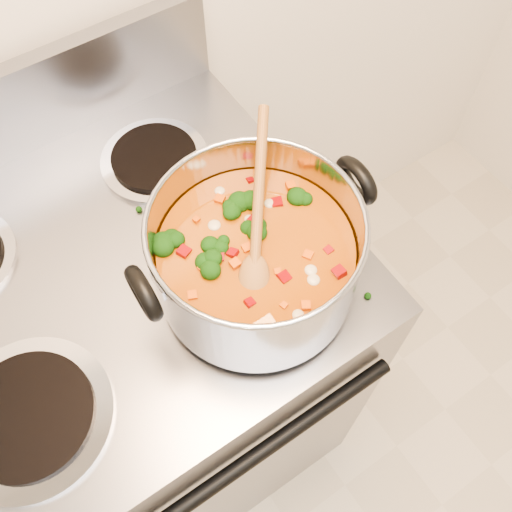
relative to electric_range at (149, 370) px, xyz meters
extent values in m
cube|color=gray|center=(0.00, 0.00, -0.01)|extent=(0.73, 0.63, 0.92)
cube|color=gray|center=(0.00, 0.29, 0.53)|extent=(0.73, 0.03, 0.16)
cylinder|color=black|center=(0.00, -0.33, 0.33)|extent=(0.62, 0.02, 0.02)
cylinder|color=#A5A5AD|center=(-0.17, -0.15, 0.46)|extent=(0.22, 0.22, 0.01)
cylinder|color=black|center=(-0.17, -0.15, 0.46)|extent=(0.17, 0.17, 0.01)
cylinder|color=#A5A5AD|center=(0.17, -0.15, 0.46)|extent=(0.22, 0.22, 0.01)
cylinder|color=black|center=(0.17, -0.15, 0.46)|extent=(0.17, 0.17, 0.01)
cylinder|color=#A5A5AD|center=(0.17, 0.14, 0.46)|extent=(0.18, 0.18, 0.01)
cylinder|color=black|center=(0.17, 0.14, 0.46)|extent=(0.14, 0.14, 0.01)
cylinder|color=#A6A6AE|center=(0.18, -0.15, 0.55)|extent=(0.28, 0.28, 0.15)
torus|color=#A6A6AE|center=(0.18, -0.15, 0.62)|extent=(0.28, 0.28, 0.01)
cylinder|color=#973E0D|center=(0.18, -0.15, 0.52)|extent=(0.26, 0.26, 0.09)
torus|color=black|center=(0.02, -0.14, 0.60)|extent=(0.02, 0.08, 0.08)
torus|color=black|center=(0.34, -0.16, 0.60)|extent=(0.02, 0.08, 0.08)
ellipsoid|color=black|center=(0.27, -0.13, 0.56)|extent=(0.04, 0.04, 0.03)
ellipsoid|color=black|center=(0.24, -0.22, 0.56)|extent=(0.04, 0.04, 0.03)
ellipsoid|color=black|center=(0.24, -0.10, 0.56)|extent=(0.04, 0.04, 0.03)
ellipsoid|color=black|center=(0.26, -0.06, 0.56)|extent=(0.04, 0.04, 0.03)
ellipsoid|color=black|center=(0.15, -0.05, 0.56)|extent=(0.04, 0.04, 0.03)
ellipsoid|color=black|center=(0.06, -0.14, 0.56)|extent=(0.04, 0.04, 0.03)
ellipsoid|color=black|center=(0.17, -0.19, 0.56)|extent=(0.04, 0.04, 0.03)
ellipsoid|color=black|center=(0.10, -0.09, 0.56)|extent=(0.04, 0.04, 0.03)
ellipsoid|color=maroon|center=(0.21, -0.26, 0.56)|extent=(0.01, 0.01, 0.01)
ellipsoid|color=maroon|center=(0.18, -0.20, 0.56)|extent=(0.01, 0.01, 0.01)
ellipsoid|color=maroon|center=(0.25, -0.08, 0.56)|extent=(0.01, 0.01, 0.01)
ellipsoid|color=maroon|center=(0.14, -0.11, 0.56)|extent=(0.01, 0.01, 0.01)
ellipsoid|color=maroon|center=(0.15, -0.06, 0.56)|extent=(0.01, 0.01, 0.01)
ellipsoid|color=maroon|center=(0.20, -0.05, 0.56)|extent=(0.01, 0.01, 0.01)
ellipsoid|color=maroon|center=(0.28, -0.17, 0.56)|extent=(0.01, 0.01, 0.01)
ellipsoid|color=maroon|center=(0.13, -0.07, 0.56)|extent=(0.01, 0.01, 0.01)
ellipsoid|color=maroon|center=(0.15, -0.15, 0.56)|extent=(0.01, 0.01, 0.01)
ellipsoid|color=maroon|center=(0.20, -0.23, 0.56)|extent=(0.01, 0.01, 0.01)
ellipsoid|color=maroon|center=(0.09, -0.15, 0.56)|extent=(0.01, 0.01, 0.01)
ellipsoid|color=#BD480A|center=(0.07, -0.13, 0.56)|extent=(0.01, 0.01, 0.01)
ellipsoid|color=#BD480A|center=(0.15, -0.05, 0.56)|extent=(0.01, 0.01, 0.01)
ellipsoid|color=#BD480A|center=(0.09, -0.21, 0.56)|extent=(0.01, 0.01, 0.01)
ellipsoid|color=#BD480A|center=(0.14, -0.22, 0.56)|extent=(0.01, 0.01, 0.01)
ellipsoid|color=#BD480A|center=(0.16, -0.21, 0.56)|extent=(0.01, 0.01, 0.01)
ellipsoid|color=#BD480A|center=(0.15, -0.19, 0.56)|extent=(0.01, 0.01, 0.01)
ellipsoid|color=#BD480A|center=(0.23, -0.16, 0.56)|extent=(0.01, 0.01, 0.01)
ellipsoid|color=#BD480A|center=(0.23, -0.26, 0.56)|extent=(0.01, 0.01, 0.01)
ellipsoid|color=#BD480A|center=(0.13, -0.12, 0.56)|extent=(0.01, 0.01, 0.01)
ellipsoid|color=#BD480A|center=(0.07, -0.19, 0.56)|extent=(0.01, 0.01, 0.01)
ellipsoid|color=#BD480A|center=(0.22, -0.14, 0.56)|extent=(0.01, 0.01, 0.01)
ellipsoid|color=#BD480A|center=(0.28, -0.11, 0.56)|extent=(0.01, 0.01, 0.01)
ellipsoid|color=tan|center=(0.17, -0.10, 0.56)|extent=(0.02, 0.02, 0.01)
ellipsoid|color=tan|center=(0.09, -0.10, 0.56)|extent=(0.02, 0.02, 0.01)
ellipsoid|color=tan|center=(0.25, -0.19, 0.56)|extent=(0.02, 0.02, 0.01)
ellipsoid|color=tan|center=(0.27, -0.13, 0.56)|extent=(0.02, 0.02, 0.01)
ellipsoid|color=tan|center=(0.19, -0.19, 0.56)|extent=(0.02, 0.02, 0.01)
ellipsoid|color=tan|center=(0.21, -0.24, 0.56)|extent=(0.02, 0.02, 0.01)
ellipsoid|color=tan|center=(0.26, -0.20, 0.56)|extent=(0.02, 0.02, 0.01)
ellipsoid|color=tan|center=(0.09, -0.14, 0.56)|extent=(0.02, 0.02, 0.01)
ellipsoid|color=brown|center=(0.16, -0.19, 0.56)|extent=(0.07, 0.08, 0.04)
cylinder|color=brown|center=(0.22, -0.10, 0.60)|extent=(0.15, 0.19, 0.09)
ellipsoid|color=black|center=(0.34, 0.02, 0.46)|extent=(0.01, 0.01, 0.01)
ellipsoid|color=black|center=(0.34, -0.06, 0.46)|extent=(0.01, 0.01, 0.01)
ellipsoid|color=black|center=(0.34, -0.10, 0.46)|extent=(0.01, 0.01, 0.01)
ellipsoid|color=black|center=(0.01, -0.19, 0.46)|extent=(0.01, 0.01, 0.01)
camera|label=1|loc=(-0.03, -0.47, 1.21)|focal=40.00mm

